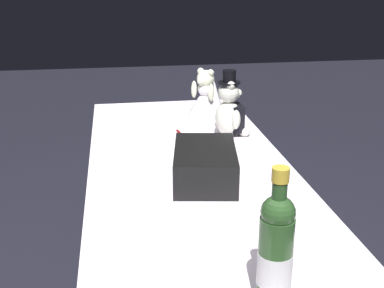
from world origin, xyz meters
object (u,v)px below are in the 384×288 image
(signing_pen, at_px, (182,136))
(guestbook, at_px, (190,237))
(gift_case_black, at_px, (205,164))
(champagne_bottle, at_px, (276,251))
(teddy_bear_groom, at_px, (231,111))
(teddy_bear_bride, at_px, (207,96))

(signing_pen, distance_m, guestbook, 0.85)
(signing_pen, bearing_deg, gift_case_black, 1.62)
(champagne_bottle, bearing_deg, guestbook, -154.97)
(teddy_bear_groom, height_order, champagne_bottle, champagne_bottle)
(teddy_bear_groom, distance_m, teddy_bear_bride, 0.29)
(gift_case_black, relative_size, guestbook, 1.30)
(signing_pen, bearing_deg, champagne_bottle, 1.88)
(teddy_bear_groom, bearing_deg, guestbook, -19.95)
(teddy_bear_groom, distance_m, champagne_bottle, 1.15)
(gift_case_black, bearing_deg, teddy_bear_groom, 156.94)
(teddy_bear_bride, distance_m, champagne_bottle, 1.43)
(champagne_bottle, bearing_deg, teddy_bear_bride, 175.05)
(teddy_bear_bride, height_order, signing_pen, teddy_bear_bride)
(teddy_bear_groom, distance_m, signing_pen, 0.23)
(guestbook, bearing_deg, champagne_bottle, 41.49)
(champagne_bottle, xyz_separation_m, gift_case_black, (-0.68, -0.02, -0.08))
(champagne_bottle, relative_size, guestbook, 1.17)
(champagne_bottle, xyz_separation_m, signing_pen, (-1.14, -0.04, -0.13))
(teddy_bear_bride, distance_m, gift_case_black, 0.76)
(signing_pen, bearing_deg, teddy_bear_bride, 150.82)
(gift_case_black, bearing_deg, signing_pen, -178.38)
(teddy_bear_bride, height_order, guestbook, teddy_bear_bride)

